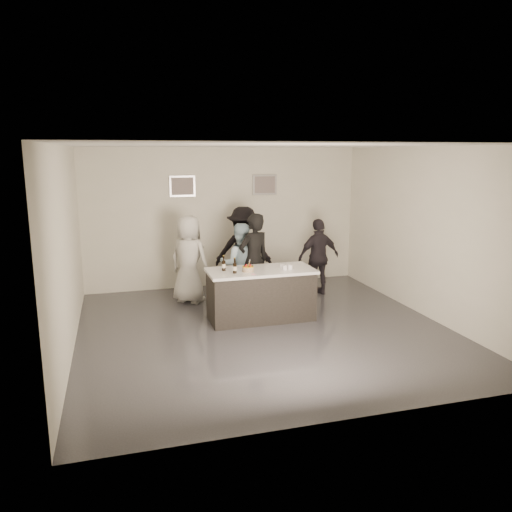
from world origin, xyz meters
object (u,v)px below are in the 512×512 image
(cake, at_px, (248,269))
(beer_bottle_a, at_px, (224,263))
(person_guest_back, at_px, (244,250))
(person_main_black, at_px, (254,261))
(beer_bottle_b, at_px, (235,266))
(person_guest_left, at_px, (189,259))
(person_guest_right, at_px, (319,257))
(person_main_blue, at_px, (240,264))
(bar_counter, at_px, (261,294))

(cake, relative_size, beer_bottle_a, 0.76)
(person_guest_back, bearing_deg, person_main_black, 103.17)
(person_main_black, bearing_deg, beer_bottle_b, 35.75)
(person_guest_left, bearing_deg, beer_bottle_a, 149.61)
(person_main_black, relative_size, person_guest_back, 0.99)
(beer_bottle_b, height_order, person_guest_right, person_guest_right)
(person_main_black, bearing_deg, person_guest_left, -50.62)
(beer_bottle_a, height_order, person_guest_right, person_guest_right)
(cake, bearing_deg, person_guest_back, 77.87)
(beer_bottle_a, relative_size, person_main_blue, 0.16)
(person_main_blue, bearing_deg, beer_bottle_a, 71.82)
(bar_counter, distance_m, beer_bottle_b, 0.78)
(beer_bottle_a, relative_size, person_guest_back, 0.14)
(person_main_blue, bearing_deg, person_guest_back, -97.66)
(beer_bottle_a, xyz_separation_m, person_guest_left, (-0.41, 1.28, -0.17))
(beer_bottle_b, xyz_separation_m, person_guest_back, (0.63, 1.86, -0.12))
(person_guest_right, bearing_deg, beer_bottle_a, 18.06)
(cake, xyz_separation_m, beer_bottle_b, (-0.25, -0.07, 0.09))
(bar_counter, height_order, person_guest_right, person_guest_right)
(cake, relative_size, person_guest_right, 0.13)
(person_main_blue, bearing_deg, person_main_black, 143.00)
(beer_bottle_a, bearing_deg, cake, -23.88)
(cake, xyz_separation_m, person_main_blue, (0.12, 1.04, -0.14))
(person_main_black, height_order, person_guest_back, person_guest_back)
(cake, relative_size, beer_bottle_b, 0.76)
(bar_counter, bearing_deg, person_guest_right, 36.84)
(beer_bottle_b, relative_size, person_guest_right, 0.16)
(person_main_black, bearing_deg, bar_counter, 63.42)
(person_guest_left, height_order, person_guest_back, person_guest_back)
(beer_bottle_b, bearing_deg, person_guest_right, 32.69)
(beer_bottle_b, relative_size, person_main_blue, 0.16)
(cake, height_order, person_main_black, person_main_black)
(person_main_black, distance_m, person_guest_left, 1.30)
(beer_bottle_b, bearing_deg, person_guest_left, 109.91)
(person_guest_left, height_order, person_guest_right, person_guest_left)
(person_main_blue, bearing_deg, person_guest_left, -12.17)
(bar_counter, relative_size, beer_bottle_b, 7.15)
(person_guest_right, bearing_deg, person_main_blue, -0.54)
(person_main_blue, distance_m, person_guest_back, 0.80)
(beer_bottle_b, bearing_deg, person_main_black, 56.33)
(person_guest_right, bearing_deg, cake, 26.39)
(person_main_black, relative_size, person_main_blue, 1.13)
(person_main_black, relative_size, person_guest_left, 1.05)
(cake, height_order, person_guest_left, person_guest_left)
(beer_bottle_b, distance_m, person_guest_left, 1.62)
(cake, distance_m, person_guest_back, 1.83)
(beer_bottle_a, distance_m, person_guest_right, 2.50)
(cake, relative_size, person_main_blue, 0.12)
(person_main_black, xyz_separation_m, person_guest_left, (-1.13, 0.65, -0.04))
(beer_bottle_a, bearing_deg, person_guest_left, 107.90)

